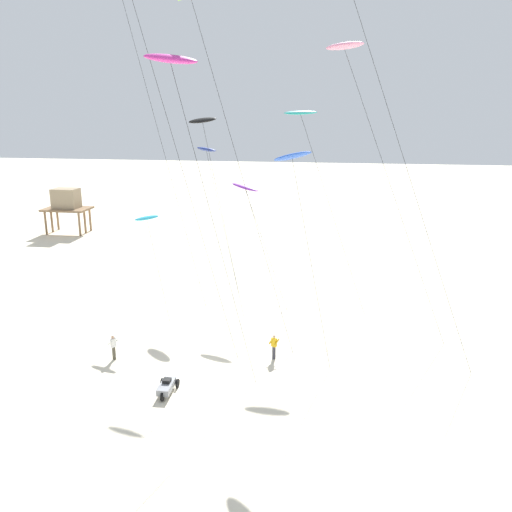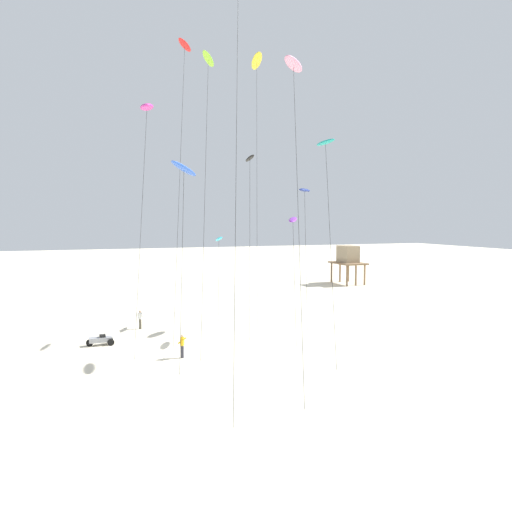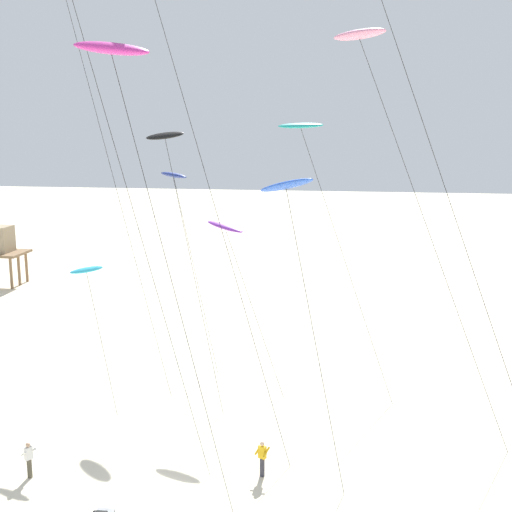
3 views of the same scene
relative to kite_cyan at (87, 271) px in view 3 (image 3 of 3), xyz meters
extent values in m
plane|color=beige|center=(5.99, -8.40, -7.81)|extent=(260.00, 260.00, 0.00)
ellipsoid|color=#33BFE0|center=(-0.01, 0.01, 0.07)|extent=(2.05, 0.84, 0.75)
cylinder|color=#262626|center=(0.78, -0.28, -3.91)|extent=(1.62, 0.61, 7.80)
ellipsoid|color=teal|center=(10.83, 5.16, 7.57)|extent=(2.58, 0.90, 0.45)
cylinder|color=#262626|center=(13.61, 4.15, -0.18)|extent=(5.59, 2.05, 15.28)
ellipsoid|color=blue|center=(11.17, -5.56, 5.22)|extent=(2.87, 2.64, 1.07)
cylinder|color=#262626|center=(12.52, -6.05, -1.35)|extent=(2.74, 1.01, 12.93)
cylinder|color=#262626|center=(4.08, -4.45, 4.58)|extent=(7.60, 2.78, 24.80)
ellipsoid|color=purple|center=(6.61, 4.47, 1.85)|extent=(2.60, 1.84, 0.68)
cylinder|color=#262626|center=(8.41, 3.82, -3.03)|extent=(3.63, 1.34, 9.56)
ellipsoid|color=#D8339E|center=(4.49, -7.00, 10.53)|extent=(3.40, 1.54, 0.98)
cylinder|color=#262626|center=(7.01, -7.92, 1.27)|extent=(5.07, 1.86, 18.17)
ellipsoid|color=pink|center=(13.93, 1.10, 11.88)|extent=(3.01, 2.67, 0.61)
cylinder|color=#262626|center=(17.76, -0.29, 1.95)|extent=(7.68, 2.81, 19.54)
cylinder|color=#262626|center=(17.65, -4.02, 5.09)|extent=(9.64, 3.52, 25.81)
ellipsoid|color=black|center=(4.01, 1.62, 7.06)|extent=(2.22, 0.99, 0.74)
cylinder|color=#262626|center=(5.61, 1.04, -0.43)|extent=(3.24, 1.19, 14.78)
cylinder|color=#262626|center=(0.28, 3.65, 4.82)|extent=(6.96, 2.55, 25.27)
cylinder|color=#262626|center=(7.87, -3.32, 3.43)|extent=(7.04, 2.58, 22.50)
ellipsoid|color=navy|center=(2.82, 7.37, 4.55)|extent=(2.50, 2.32, 0.51)
cylinder|color=#262626|center=(4.25, 6.86, -1.69)|extent=(2.89, 1.07, 12.25)
cylinder|color=#4C4738|center=(-0.02, -7.27, -7.37)|extent=(0.22, 0.22, 0.88)
cube|color=white|center=(-0.02, -7.27, -6.64)|extent=(0.36, 0.39, 0.58)
sphere|color=tan|center=(-0.02, -7.27, -6.24)|extent=(0.20, 0.20, 0.20)
cylinder|color=white|center=(-0.14, -7.45, -6.59)|extent=(0.46, 0.37, 0.39)
cylinder|color=white|center=(0.11, -7.09, -6.59)|extent=(0.46, 0.37, 0.39)
cylinder|color=#33333D|center=(10.22, -5.62, -7.37)|extent=(0.22, 0.22, 0.88)
cube|color=gold|center=(10.22, -5.62, -6.64)|extent=(0.39, 0.34, 0.58)
sphere|color=beige|center=(10.22, -5.62, -6.24)|extent=(0.20, 0.20, 0.20)
cylinder|color=gold|center=(10.41, -5.73, -6.59)|extent=(0.33, 0.48, 0.39)
cylinder|color=gold|center=(10.02, -5.51, -6.59)|extent=(0.33, 0.48, 0.39)
cylinder|color=#846647|center=(-18.15, 24.53, -6.30)|extent=(0.28, 0.28, 3.02)
cylinder|color=#846647|center=(-18.15, 27.52, -6.30)|extent=(0.28, 0.28, 3.02)
cylinder|color=#846647|center=(-18.15, 26.02, -6.30)|extent=(0.28, 0.28, 3.02)
camera|label=1|loc=(13.81, -36.81, 7.98)|focal=37.19mm
camera|label=2|loc=(43.31, -12.34, 1.81)|focal=34.09mm
camera|label=3|loc=(13.98, -32.37, 7.70)|focal=46.33mm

